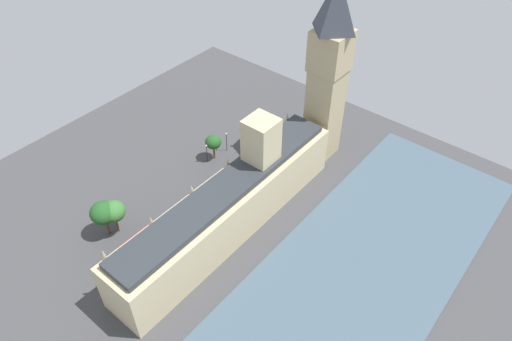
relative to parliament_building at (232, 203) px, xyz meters
name	(u,v)px	position (x,y,z in m)	size (l,w,h in m)	color
ground_plane	(224,224)	(1.99, 1.30, -8.20)	(140.96, 140.96, 0.00)	#424244
river_thames	(338,297)	(-33.33, 1.30, -8.07)	(39.68, 126.86, 0.25)	#475B6B
parliament_building	(232,203)	(0.00, 0.00, 0.00)	(12.62, 70.96, 27.43)	#CCBA8E
clock_tower	(329,70)	(-0.55, -40.00, 20.31)	(9.61, 9.61, 55.11)	tan
car_silver_leading	(240,160)	(15.03, -20.11, -7.31)	(2.04, 4.58, 1.74)	#B7B7BC
car_yellow_cab_far_end	(217,181)	(14.12, -9.10, -7.31)	(2.02, 4.53, 1.74)	gold
car_dark_green_kerbside	(193,201)	(13.70, 1.14, -7.31)	(2.07, 4.79, 1.74)	#19472D
double_decker_bus_near_tower	(139,243)	(12.34, 21.13, -5.56)	(2.70, 10.52, 4.75)	#B20C0F
pedestrian_midblock	(258,164)	(9.56, -22.25, -7.48)	(0.59, 0.66, 1.60)	black
plane_tree_by_river_gate	(103,213)	(22.88, 22.57, -0.55)	(6.65, 6.65, 10.51)	brown
plane_tree_under_trees	(213,142)	(22.42, -16.70, -2.03)	(4.89, 4.89, 8.30)	brown
plane_tree_opposite_hall	(113,211)	(21.65, 20.55, -0.90)	(6.16, 6.16, 9.95)	brown
street_lamp_corner	(226,138)	(21.85, -21.78, -3.45)	(0.56, 0.56, 6.88)	black
street_lamp_trailing	(207,150)	(22.70, -13.98, -3.60)	(0.56, 0.56, 6.63)	black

